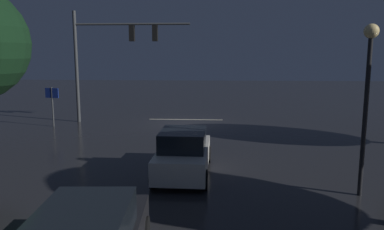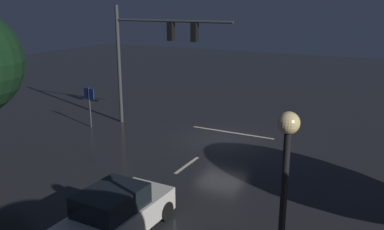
# 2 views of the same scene
# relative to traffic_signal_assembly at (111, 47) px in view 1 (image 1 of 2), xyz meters

# --- Properties ---
(ground_plane) EXTENTS (80.00, 80.00, 0.00)m
(ground_plane) POSITION_rel_traffic_signal_assembly_xyz_m (-4.71, 0.31, -4.86)
(ground_plane) COLOR #232326
(traffic_signal_assembly) EXTENTS (7.48, 0.47, 7.13)m
(traffic_signal_assembly) POSITION_rel_traffic_signal_assembly_xyz_m (0.00, 0.00, 0.00)
(traffic_signal_assembly) COLOR #383A3D
(traffic_signal_assembly) RESTS_ON ground_plane
(lane_dash_far) EXTENTS (0.16, 2.20, 0.01)m
(lane_dash_far) POSITION_rel_traffic_signal_assembly_xyz_m (-4.71, 4.31, -4.85)
(lane_dash_far) COLOR beige
(lane_dash_far) RESTS_ON ground_plane
(lane_dash_mid) EXTENTS (0.16, 2.20, 0.01)m
(lane_dash_mid) POSITION_rel_traffic_signal_assembly_xyz_m (-4.71, 10.31, -4.85)
(lane_dash_mid) COLOR beige
(lane_dash_mid) RESTS_ON ground_plane
(stop_bar) EXTENTS (5.00, 0.16, 0.01)m
(stop_bar) POSITION_rel_traffic_signal_assembly_xyz_m (-4.71, -1.19, -4.85)
(stop_bar) COLOR beige
(stop_bar) RESTS_ON ground_plane
(car_approaching) EXTENTS (1.98, 4.40, 1.70)m
(car_approaching) POSITION_rel_traffic_signal_assembly_xyz_m (-5.52, 10.61, -4.06)
(car_approaching) COLOR silver
(car_approaching) RESTS_ON ground_plane
(street_lamp_left_kerb) EXTENTS (0.44, 0.44, 5.31)m
(street_lamp_left_kerb) POSITION_rel_traffic_signal_assembly_xyz_m (-11.26, 12.36, -1.16)
(street_lamp_left_kerb) COLOR black
(street_lamp_left_kerb) RESTS_ON ground_plane
(route_sign) EXTENTS (0.89, 0.25, 2.43)m
(route_sign) POSITION_rel_traffic_signal_assembly_xyz_m (3.26, 1.76, -3.11)
(route_sign) COLOR #383A3D
(route_sign) RESTS_ON ground_plane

